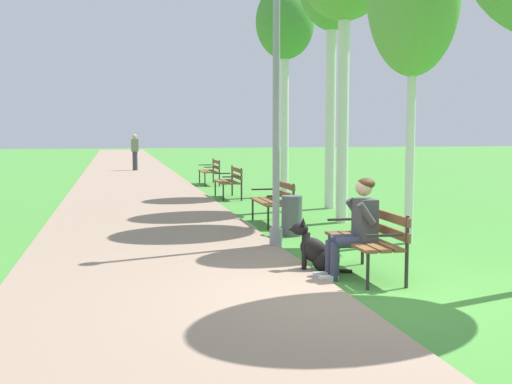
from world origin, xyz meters
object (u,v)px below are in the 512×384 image
object	(u,v)px
park_bench_far	(230,179)
litter_bin	(292,216)
park_bench_furthest	(211,169)
dog_black	(318,252)
park_bench_mid	(275,198)
pedestrian_distant	(135,152)
lamp_post_near	(276,92)
park_bench_near	(370,236)
person_seated_on_near_bench	(357,224)
birch_tree_fifth	(285,25)

from	to	relation	value
park_bench_far	litter_bin	distance (m)	6.37
park_bench_furthest	dog_black	bearing A→B (deg)	-92.53
park_bench_furthest	dog_black	xyz separation A→B (m)	(-0.61, -13.78, -0.25)
park_bench_mid	pedestrian_distant	size ratio (longest dim) A/B	0.91
park_bench_mid	lamp_post_near	world-z (taller)	lamp_post_near
park_bench_mid	park_bench_near	bearing A→B (deg)	-88.95
dog_black	park_bench_furthest	bearing A→B (deg)	87.47
lamp_post_near	litter_bin	xyz separation A→B (m)	(0.55, 1.06, -2.07)
person_seated_on_near_bench	litter_bin	distance (m)	3.34
park_bench_near	lamp_post_near	xyz separation A→B (m)	(-0.67, 2.18, 1.91)
park_bench_far	person_seated_on_near_bench	world-z (taller)	person_seated_on_near_bench
person_seated_on_near_bench	birch_tree_fifth	xyz separation A→B (m)	(1.69, 9.95, 4.00)
park_bench_furthest	pedestrian_distant	xyz separation A→B (m)	(-2.28, 7.88, 0.33)
person_seated_on_near_bench	pedestrian_distant	size ratio (longest dim) A/B	0.76
birch_tree_fifth	pedestrian_distant	distance (m)	13.26
birch_tree_fifth	pedestrian_distant	bearing A→B (deg)	107.08
park_bench_far	litter_bin	world-z (taller)	park_bench_far
birch_tree_fifth	pedestrian_distant	world-z (taller)	birch_tree_fifth
park_bench_furthest	lamp_post_near	size ratio (longest dim) A/B	0.32
birch_tree_fifth	dog_black	bearing A→B (deg)	-102.18
lamp_post_near	dog_black	bearing A→B (deg)	-86.82
park_bench_mid	lamp_post_near	size ratio (longest dim) A/B	0.32
park_bench_near	lamp_post_near	size ratio (longest dim) A/B	0.32
park_bench_mid	park_bench_furthest	size ratio (longest dim) A/B	1.00
lamp_post_near	litter_bin	world-z (taller)	lamp_post_near
park_bench_near	pedestrian_distant	xyz separation A→B (m)	(-2.24, 22.01, 0.33)
park_bench_furthest	park_bench_near	bearing A→B (deg)	-90.16
park_bench_furthest	dog_black	world-z (taller)	park_bench_furthest
dog_black	birch_tree_fifth	distance (m)	10.70
park_bench_furthest	litter_bin	distance (m)	10.88
birch_tree_fifth	litter_bin	world-z (taller)	birch_tree_fifth
park_bench_far	park_bench_furthest	size ratio (longest dim) A/B	1.00
park_bench_furthest	person_seated_on_near_bench	size ratio (longest dim) A/B	1.20
park_bench_furthest	park_bench_far	bearing A→B (deg)	-91.72
lamp_post_near	birch_tree_fifth	size ratio (longest dim) A/B	0.81
park_bench_near	birch_tree_fifth	size ratio (longest dim) A/B	0.26
park_bench_furthest	birch_tree_fifth	bearing A→B (deg)	-71.20
park_bench_far	person_seated_on_near_bench	bearing A→B (deg)	-90.65
park_bench_mid	dog_black	distance (m)	4.31
lamp_post_near	person_seated_on_near_bench	bearing A→B (deg)	-78.37
park_bench_mid	person_seated_on_near_bench	xyz separation A→B (m)	(-0.12, -4.69, 0.17)
park_bench_furthest	birch_tree_fifth	xyz separation A→B (m)	(1.45, -4.25, 4.16)
park_bench_near	park_bench_far	size ratio (longest dim) A/B	1.00
park_bench_mid	park_bench_far	size ratio (longest dim) A/B	1.00
person_seated_on_near_bench	park_bench_furthest	bearing A→B (deg)	89.01
park_bench_near	park_bench_furthest	size ratio (longest dim) A/B	1.00
litter_bin	birch_tree_fifth	bearing A→B (deg)	76.36
dog_black	birch_tree_fifth	size ratio (longest dim) A/B	0.14
park_bench_near	park_bench_far	xyz separation A→B (m)	(-0.10, 9.62, 0.00)
park_bench_far	lamp_post_near	distance (m)	7.70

